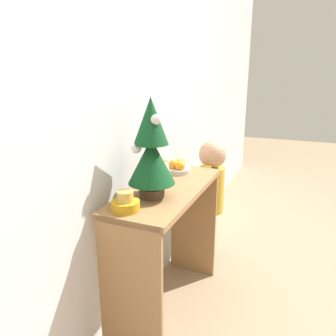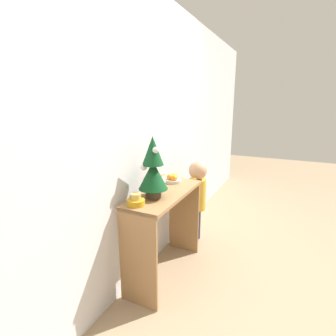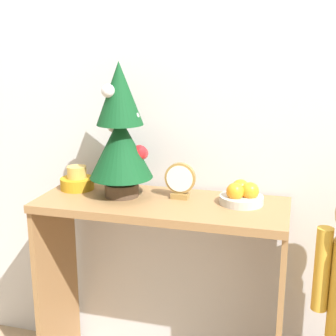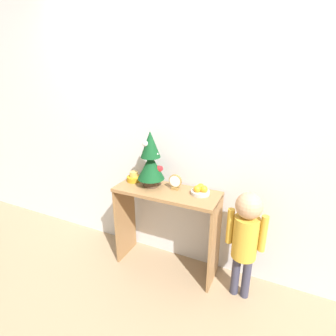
{
  "view_description": "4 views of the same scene",
  "coord_description": "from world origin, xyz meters",
  "views": [
    {
      "loc": [
        -1.58,
        -0.49,
        1.41
      ],
      "look_at": [
        -0.07,
        0.15,
        0.94
      ],
      "focal_mm": 35.0,
      "sensor_mm": 36.0,
      "label": 1
    },
    {
      "loc": [
        -1.93,
        -0.79,
        1.56
      ],
      "look_at": [
        0.03,
        0.16,
        1.01
      ],
      "focal_mm": 28.0,
      "sensor_mm": 36.0,
      "label": 2
    },
    {
      "loc": [
        0.46,
        -1.39,
        1.36
      ],
      "look_at": [
        0.03,
        0.18,
        0.93
      ],
      "focal_mm": 50.0,
      "sensor_mm": 36.0,
      "label": 3
    },
    {
      "loc": [
        0.89,
        -1.69,
        1.76
      ],
      "look_at": [
        0.0,
        0.21,
        1.0
      ],
      "focal_mm": 28.0,
      "sensor_mm": 36.0,
      "label": 4
    }
  ],
  "objects": [
    {
      "name": "fruit_bowl",
      "position": [
        0.29,
        0.23,
        0.83
      ],
      "size": [
        0.16,
        0.16,
        0.08
      ],
      "color": "#B7B2A8",
      "rests_on": "console_table"
    },
    {
      "name": "ground_plane",
      "position": [
        0.0,
        0.0,
        0.0
      ],
      "size": [
        12.0,
        12.0,
        0.0
      ],
      "primitive_type": "plane",
      "color": "#997F60"
    },
    {
      "name": "child_figure",
      "position": [
        0.7,
        0.12,
        0.6
      ],
      "size": [
        0.3,
        0.2,
        0.94
      ],
      "color": "#38384C",
      "rests_on": "ground_plane"
    },
    {
      "name": "mini_tree",
      "position": [
        -0.16,
        0.2,
        1.05
      ],
      "size": [
        0.24,
        0.24,
        0.5
      ],
      "color": "#4C3828",
      "rests_on": "console_table"
    },
    {
      "name": "back_wall",
      "position": [
        0.0,
        0.4,
        1.25
      ],
      "size": [
        7.0,
        0.05,
        2.5
      ],
      "primitive_type": "cube",
      "color": "silver",
      "rests_on": "ground_plane"
    },
    {
      "name": "console_table",
      "position": [
        0.0,
        0.18,
        0.59
      ],
      "size": [
        0.93,
        0.36,
        0.8
      ],
      "color": "olive",
      "rests_on": "ground_plane"
    },
    {
      "name": "desk_clock",
      "position": [
        0.06,
        0.23,
        0.87
      ],
      "size": [
        0.12,
        0.04,
        0.14
      ],
      "color": "olive",
      "rests_on": "console_table"
    },
    {
      "name": "singing_bowl",
      "position": [
        -0.37,
        0.24,
        0.84
      ],
      "size": [
        0.13,
        0.13,
        0.09
      ],
      "color": "#B78419",
      "rests_on": "console_table"
    }
  ]
}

